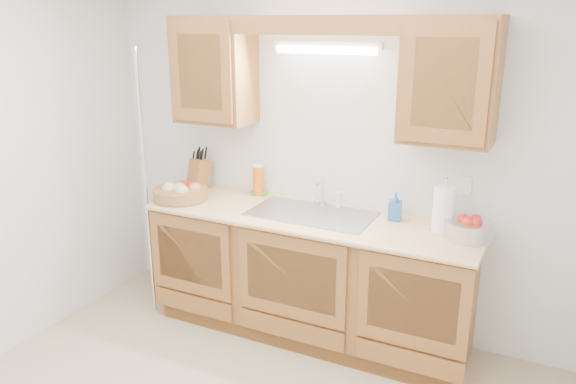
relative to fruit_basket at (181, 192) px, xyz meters
The scene contains 17 objects.
room 1.51m from the fruit_basket, 47.22° to the right, with size 3.52×3.50×2.50m.
base_cabinets 1.14m from the fruit_basket, ahead, with size 2.20×0.60×0.86m, color #9A612D.
countertop 1.01m from the fruit_basket, ahead, with size 2.30×0.63×0.04m, color tan.
upper_cabinet_left 0.92m from the fruit_basket, 54.69° to the left, with size 0.55×0.33×0.75m, color #9A612D.
upper_cabinet_right 2.05m from the fruit_basket, ahead, with size 0.55×0.33×0.75m, color #9A612D.
valance 1.56m from the fruit_basket, ahead, with size 2.20×0.05×0.12m, color #9A612D.
fluorescent_fixture 1.48m from the fruit_basket, 18.17° to the left, with size 0.76×0.08×0.08m.
sink 1.02m from the fruit_basket, ahead, with size 0.84×0.46×0.36m.
wire_shelf_pole 0.25m from the fruit_basket, 141.97° to the right, with size 0.03×0.03×2.00m, color silver.
outlet_plate 2.01m from the fruit_basket, 11.70° to the left, with size 0.08×0.01×0.12m, color white.
fruit_basket is the anchor object (origin of this frame).
knife_block 0.29m from the fruit_basket, 94.98° to the left, with size 0.15×0.21×0.34m.
orange_canister 0.58m from the fruit_basket, 36.21° to the left, with size 0.09×0.09×0.23m.
soap_bottle 1.57m from the fruit_basket, ahead, with size 0.08×0.09×0.19m, color #2460B5.
sponge 0.59m from the fruit_basket, 37.17° to the left, with size 0.13×0.10×0.02m.
paper_towel 1.89m from the fruit_basket, ahead, with size 0.18×0.18×0.35m.
apple_bowl 2.04m from the fruit_basket, ahead, with size 0.36×0.36×0.15m.
Camera 1 is at (1.46, -2.11, 2.17)m, focal length 35.00 mm.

